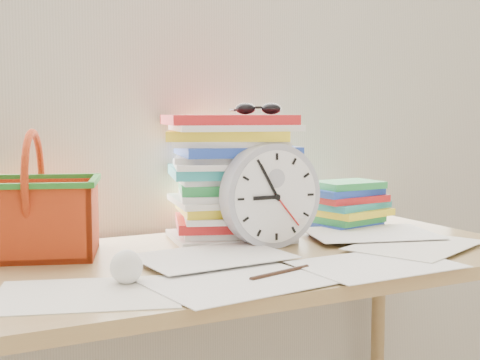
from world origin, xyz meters
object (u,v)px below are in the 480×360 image
desk (244,285)px  clock (271,196)px  basket (34,194)px  paper_stack (234,177)px  book_stack (348,205)px

desk → clock: 0.23m
clock → basket: size_ratio=0.90×
paper_stack → basket: bearing=177.8°
desk → book_stack: (0.43, 0.18, 0.14)m
desk → paper_stack: bearing=70.2°
paper_stack → clock: paper_stack is taller
basket → clock: bearing=2.2°
paper_stack → basket: paper_stack is taller
paper_stack → book_stack: size_ratio=1.46×
desk → book_stack: bearing=22.5°
desk → book_stack: size_ratio=5.98×
clock → paper_stack: bearing=100.6°
paper_stack → clock: bearing=-79.4°
paper_stack → clock: (0.03, -0.15, -0.03)m
clock → basket: basket is taller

